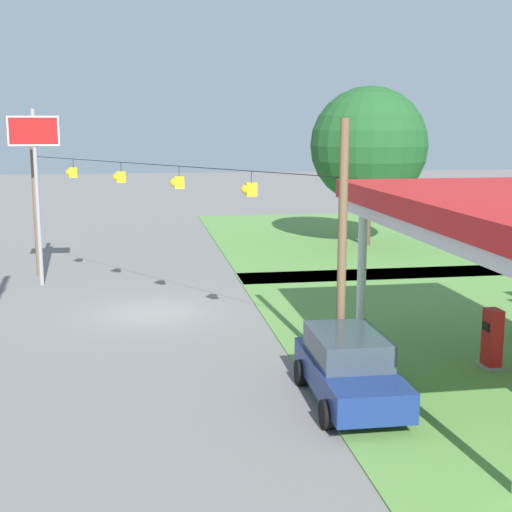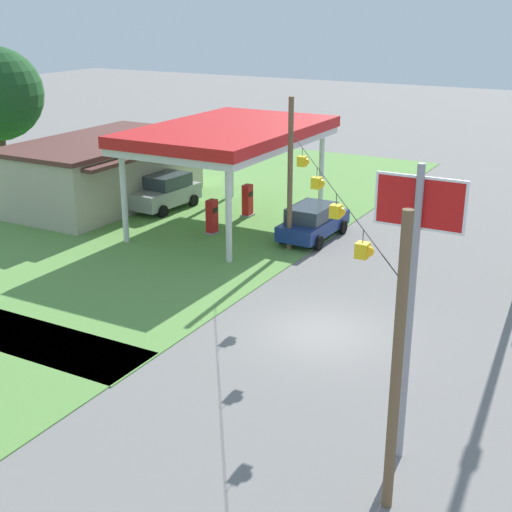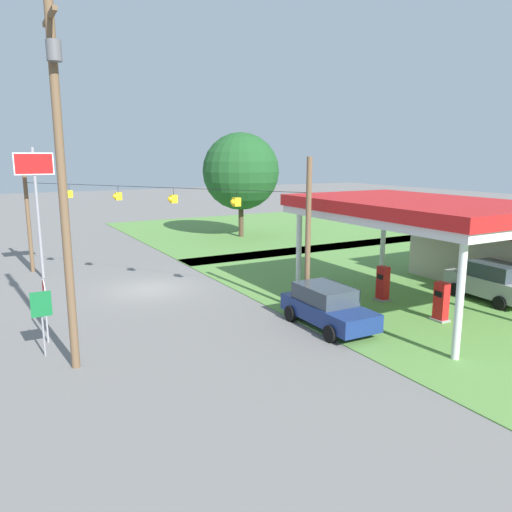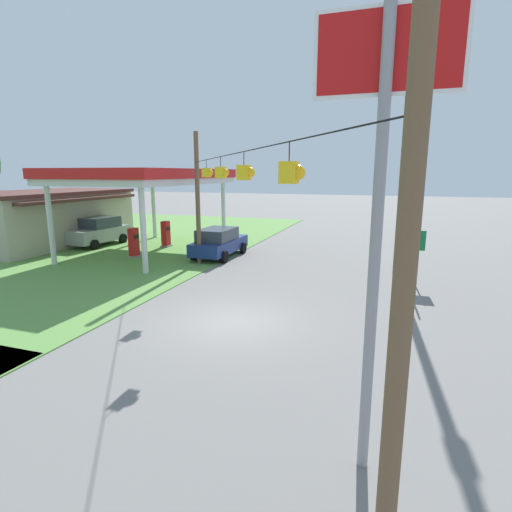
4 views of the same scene
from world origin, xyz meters
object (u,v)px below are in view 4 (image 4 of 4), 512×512
Objects in this scene: fuel_pump_far at (166,235)px; stop_sign_overhead at (382,143)px; stop_sign_roadside at (412,249)px; car_at_pumps_rear at (99,231)px; utility_pole_main at (405,136)px; route_sign at (417,246)px; gas_station_store at (46,217)px; fuel_pump_near at (134,244)px; gas_station_canopy at (147,177)px; car_at_pumps_front at (219,242)px.

fuel_pump_far is 22.33m from stop_sign_overhead.
car_at_pumps_rear is at bearing -103.40° from stop_sign_roadside.
stop_sign_overhead is (-15.86, -18.70, 4.35)m from car_at_pumps_rear.
utility_pole_main reaches higher than stop_sign_roadside.
utility_pole_main is (-2.71, -14.60, 5.75)m from fuel_pump_far.
gas_station_store is at bearing 83.54° from route_sign.
stop_sign_roadside reaches higher than fuel_pump_far.
utility_pole_main reaches higher than car_at_pumps_rear.
fuel_pump_near is 0.70× the size of stop_sign_roadside.
fuel_pump_far is (1.50, -8.54, -1.02)m from gas_station_store.
gas_station_canopy reaches higher than route_sign.
car_at_pumps_front is (-0.35, -13.24, -0.96)m from gas_station_store.
fuel_pump_far is at bearing -80.02° from gas_station_store.
car_at_pumps_rear is (0.57, -3.85, -0.87)m from gas_station_store.
fuel_pump_near is 1.00× the size of fuel_pump_far.
fuel_pump_near is 19.80m from stop_sign_overhead.
gas_station_canopy is at bearing 80.99° from route_sign.
car_at_pumps_front is 18.16m from stop_sign_overhead.
car_at_pumps_rear is 1.85× the size of route_sign.
fuel_pump_far is (1.77, -0.00, -3.81)m from gas_station_canopy.
route_sign reaches higher than fuel_pump_near.
fuel_pump_far is at bearing -0.05° from gas_station_canopy.
route_sign is at bearing -96.46° from gas_station_store.
route_sign is at bearing -105.31° from fuel_pump_far.
gas_station_canopy is 20.55m from stop_sign_overhead.
utility_pole_main is at bearing 88.85° from car_at_pumps_rear.
car_at_pumps_front is 0.61× the size of stop_sign_overhead.
gas_station_canopy is 4.21m from fuel_pump_near.
stop_sign_overhead reaches higher than car_at_pumps_front.
route_sign is (1.44, -0.27, -0.10)m from stop_sign_roadside.
fuel_pump_near is 3.55m from fuel_pump_far.
utility_pole_main is (14.08, -0.59, 1.24)m from stop_sign_overhead.
stop_sign_roadside is (-2.10, -15.12, 0.98)m from fuel_pump_near.
fuel_pump_near is at bearing 110.62° from car_at_pumps_front.
gas_station_canopy is at bearing 0.05° from fuel_pump_near.
car_at_pumps_front is 11.14m from stop_sign_roadside.
car_at_pumps_rear is at bearing 49.69° from stop_sign_overhead.
car_at_pumps_rear is 20.36m from route_sign.
car_at_pumps_front is at bearing 85.07° from utility_pole_main.
gas_station_store is at bearing 55.87° from stop_sign_overhead.
gas_station_canopy is 4.21m from fuel_pump_far.
car_at_pumps_front is at bearing -110.01° from stop_sign_roadside.
route_sign is at bearing -101.66° from car_at_pumps_front.
car_at_pumps_rear is (0.92, 9.38, 0.09)m from car_at_pumps_front.
fuel_pump_near is at bearing 46.60° from stop_sign_overhead.
fuel_pump_near is 15.30m from stop_sign_roadside.
car_at_pumps_rear is (2.61, 4.69, 0.16)m from fuel_pump_near.
fuel_pump_far is 0.70× the size of stop_sign_roadside.
gas_station_canopy is 14.76m from utility_pole_main.
stop_sign_overhead is (-11.14, 1.12, 3.53)m from stop_sign_roadside.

